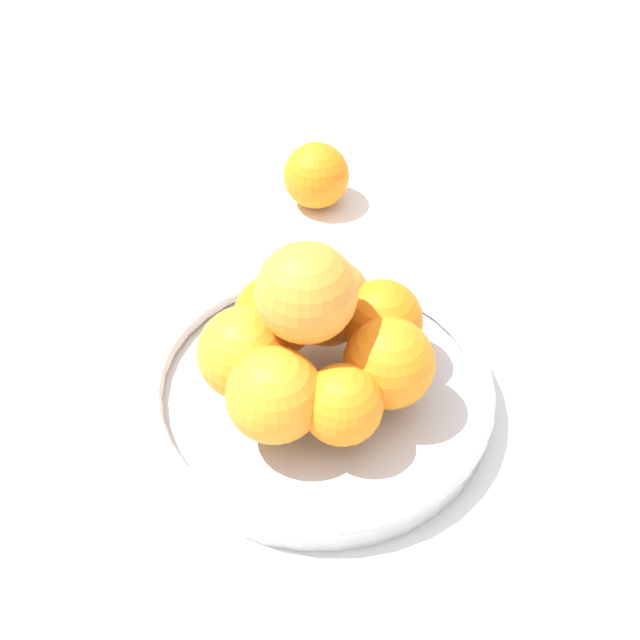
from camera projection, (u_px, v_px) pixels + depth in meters
name	position (u px, v px, depth m)	size (l,w,h in m)	color
ground_plane	(320.00, 406.00, 0.81)	(4.00, 4.00, 0.00)	silver
fruit_bowl	(320.00, 393.00, 0.79)	(0.31, 0.31, 0.04)	silver
orange_pile	(315.00, 336.00, 0.75)	(0.20, 0.19, 0.15)	orange
stray_orange	(316.00, 175.00, 1.00)	(0.07, 0.07, 0.07)	orange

